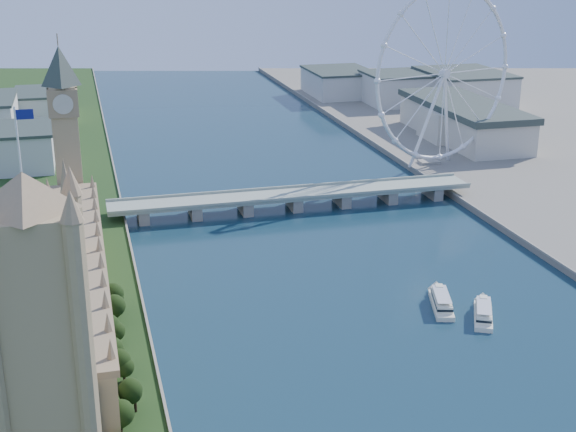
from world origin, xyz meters
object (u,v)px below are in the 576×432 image
object	(u,v)px
victoria_tower	(40,337)
tour_boat_near	(441,308)
tour_boat_far	(483,318)
london_eye	(445,74)

from	to	relation	value
victoria_tower	tour_boat_near	xyz separation A→B (m)	(161.12, 94.51, -54.49)
tour_boat_near	tour_boat_far	size ratio (longest dim) A/B	1.05
london_eye	tour_boat_far	size ratio (longest dim) A/B	4.11
london_eye	tour_boat_near	xyz separation A→B (m)	(-93.86, -205.57, -67.52)
tour_boat_near	london_eye	bearing A→B (deg)	82.45
victoria_tower	tour_boat_far	bearing A→B (deg)	24.74
tour_boat_near	tour_boat_far	world-z (taller)	tour_boat_near
victoria_tower	tour_boat_far	size ratio (longest dim) A/B	3.70
tour_boat_near	tour_boat_far	bearing A→B (deg)	-31.78
london_eye	tour_boat_near	size ratio (longest dim) A/B	3.93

